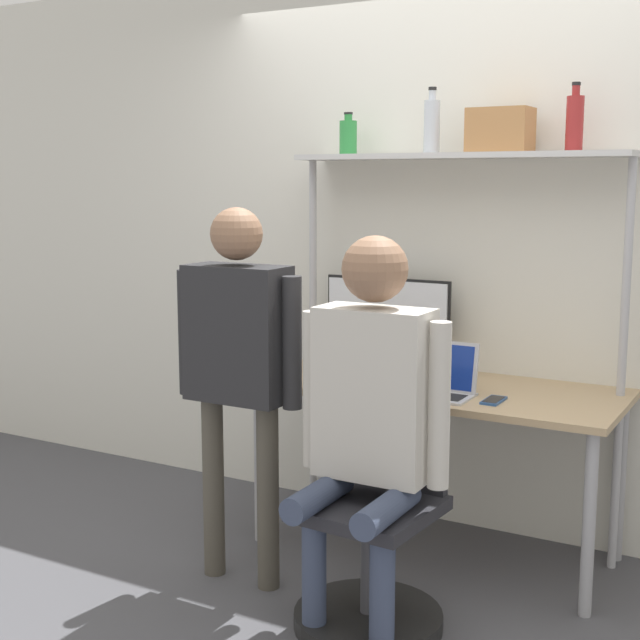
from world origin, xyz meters
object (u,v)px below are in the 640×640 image
(person_standing, at_px, (238,349))
(storage_box, at_px, (500,130))
(bottle_red, at_px, (575,122))
(cell_phone, at_px, (494,400))
(office_chair, at_px, (374,549))
(person_seated, at_px, (370,400))
(bottle_green, at_px, (348,137))
(bottle_clear, at_px, (432,125))
(laptop, at_px, (440,380))
(monitor, at_px, (387,316))

(person_standing, distance_m, storage_box, 1.47)
(bottle_red, bearing_deg, storage_box, -180.00)
(cell_phone, height_order, office_chair, office_chair)
(person_seated, bearing_deg, person_standing, 171.34)
(office_chair, bearing_deg, bottle_green, 122.95)
(person_standing, relative_size, bottle_red, 5.56)
(cell_phone, bearing_deg, storage_box, 109.20)
(cell_phone, distance_m, bottle_clear, 1.27)
(laptop, xyz_separation_m, bottle_red, (0.43, 0.36, 1.07))
(monitor, bearing_deg, office_chair, -67.00)
(bottle_red, bearing_deg, bottle_green, -180.00)
(laptop, height_order, office_chair, laptop)
(laptop, height_order, storage_box, storage_box)
(person_standing, distance_m, bottle_green, 1.25)
(cell_phone, xyz_separation_m, person_seated, (-0.26, -0.62, 0.10))
(office_chair, bearing_deg, cell_phone, 65.97)
(person_seated, relative_size, bottle_clear, 5.04)
(person_seated, height_order, bottle_red, bottle_red)
(person_seated, xyz_separation_m, bottle_red, (0.45, 0.98, 1.02))
(monitor, bearing_deg, storage_box, -3.54)
(office_chair, bearing_deg, person_seated, -94.13)
(person_seated, xyz_separation_m, person_standing, (-0.64, 0.10, 0.11))
(monitor, distance_m, laptop, 0.61)
(person_standing, height_order, bottle_green, bottle_green)
(office_chair, bearing_deg, storage_box, 82.21)
(bottle_red, distance_m, storage_box, 0.32)
(laptop, bearing_deg, storage_box, 72.61)
(bottle_green, relative_size, bottle_clear, 0.67)
(monitor, height_order, person_seated, person_seated)
(bottle_green, xyz_separation_m, bottle_clear, (0.42, 0.00, 0.04))
(cell_phone, bearing_deg, bottle_clear, 140.50)
(office_chair, xyz_separation_m, person_seated, (-0.00, -0.04, 0.58))
(person_standing, xyz_separation_m, bottle_green, (0.03, 0.89, 0.87))
(monitor, relative_size, office_chair, 0.68)
(cell_phone, xyz_separation_m, bottle_red, (0.19, 0.37, 1.13))
(person_seated, xyz_separation_m, storage_box, (0.13, 0.98, 1.00))
(laptop, xyz_separation_m, person_seated, (-0.02, -0.63, 0.05))
(bottle_green, bearing_deg, office_chair, -57.05)
(person_seated, relative_size, bottle_green, 7.48)
(monitor, xyz_separation_m, bottle_clear, (0.23, -0.03, 0.89))
(laptop, xyz_separation_m, cell_phone, (0.24, -0.01, -0.06))
(office_chair, xyz_separation_m, bottle_clear, (-0.19, 0.94, 1.61))
(cell_phone, relative_size, bottle_green, 0.77)
(bottle_red, relative_size, storage_box, 1.06)
(person_seated, xyz_separation_m, bottle_green, (-0.61, 0.98, 0.99))
(laptop, height_order, bottle_clear, bottle_clear)
(monitor, relative_size, bottle_red, 2.29)
(monitor, height_order, bottle_clear, bottle_clear)
(laptop, distance_m, bottle_clear, 1.15)
(cell_phone, bearing_deg, person_seated, -112.78)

